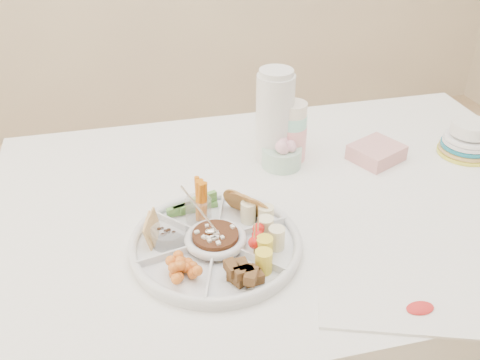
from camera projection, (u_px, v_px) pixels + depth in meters
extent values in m
cube|color=white|center=(283.00, 302.00, 1.58)|extent=(1.52, 1.02, 0.76)
cylinder|color=white|center=(216.00, 242.00, 1.19)|extent=(0.45, 0.45, 0.04)
cylinder|color=#53361E|center=(216.00, 239.00, 1.18)|extent=(0.12, 0.12, 0.04)
cylinder|color=silver|center=(292.00, 122.00, 1.49)|extent=(0.09, 0.09, 0.23)
cylinder|color=silver|center=(275.00, 115.00, 1.48)|extent=(0.13, 0.13, 0.27)
cylinder|color=#9ED7AE|center=(282.00, 152.00, 1.49)|extent=(0.14, 0.14, 0.08)
cube|color=#D79595|center=(376.00, 153.00, 1.53)|extent=(0.17, 0.16, 0.04)
cylinder|color=#C8B650|center=(468.00, 138.00, 1.54)|extent=(0.17, 0.17, 0.10)
cube|color=white|center=(406.00, 313.00, 1.03)|extent=(0.35, 0.22, 0.01)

